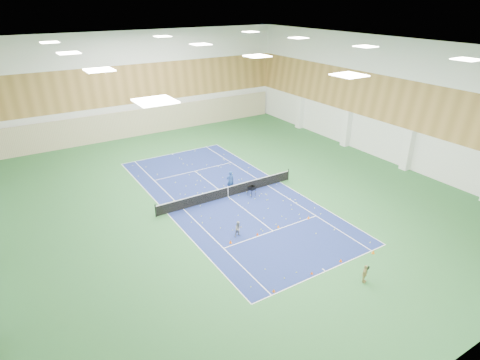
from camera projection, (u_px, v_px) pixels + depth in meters
name	position (u px, v px, depth m)	size (l,w,h in m)	color
ground	(228.00, 197.00, 33.84)	(40.00, 40.00, 0.00)	#29602F
room_shell	(227.00, 129.00, 31.32)	(36.00, 40.00, 12.00)	white
wood_cladding	(227.00, 103.00, 30.48)	(36.00, 40.00, 8.00)	#A37A3C
ceiling_light_grid	(226.00, 50.00, 28.84)	(21.40, 25.40, 0.06)	white
court_surface	(228.00, 197.00, 33.83)	(10.97, 23.77, 0.01)	navy
tennis_balls_scatter	(228.00, 196.00, 33.82)	(10.57, 22.77, 0.07)	#E1F529
tennis_net	(228.00, 191.00, 33.61)	(12.80, 0.10, 1.10)	black
back_curtain	(145.00, 122.00, 48.37)	(35.40, 0.16, 3.20)	#C6B793
coach	(230.00, 181.00, 34.53)	(0.67, 0.44, 1.85)	navy
child_court	(239.00, 229.00, 28.11)	(0.56, 0.44, 1.16)	gray
child_apron	(365.00, 274.00, 23.54)	(0.69, 0.29, 1.19)	tan
ball_cart	(252.00, 191.00, 33.80)	(0.53, 0.53, 0.92)	black
cone_svc_a	(230.00, 242.00, 27.45)	(0.22, 0.22, 0.24)	orange
cone_svc_b	(257.00, 234.00, 28.37)	(0.19, 0.19, 0.21)	#F9500D
cone_svc_c	(278.00, 226.00, 29.30)	(0.20, 0.20, 0.22)	orange
cone_svc_d	(309.00, 217.00, 30.47)	(0.21, 0.21, 0.23)	orange
cone_base_a	(274.00, 290.00, 22.94)	(0.19, 0.19, 0.21)	#D85F0B
cone_base_b	(312.00, 273.00, 24.41)	(0.18, 0.18, 0.19)	#E04E0B
cone_base_c	(341.00, 260.00, 25.54)	(0.20, 0.20, 0.22)	#E7540C
cone_base_d	(373.00, 252.00, 26.36)	(0.22, 0.22, 0.25)	orange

